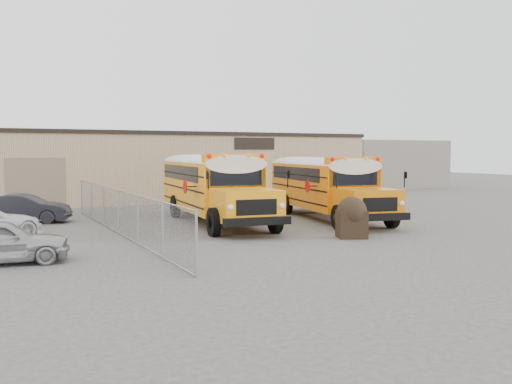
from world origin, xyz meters
name	(u,v)px	position (x,y,z in m)	size (l,w,h in m)	color
ground	(285,234)	(0.00, 0.00, 0.00)	(120.00, 120.00, 0.00)	#474341
warehouse	(149,165)	(0.00, 19.99, 2.37)	(30.20, 10.20, 4.67)	tan
chainlink_fence	(119,212)	(-6.00, 3.00, 0.90)	(0.07, 18.07, 1.81)	gray
distant_building_right	(381,164)	(24.00, 24.00, 2.20)	(10.00, 8.00, 4.40)	gray
school_bus_left	(181,176)	(-0.35, 11.93, 1.89)	(4.00, 11.39, 3.27)	#FF9B10
school_bus_right	(283,177)	(5.77, 10.52, 1.81)	(4.39, 10.96, 3.12)	orange
tarp_bundle	(352,217)	(1.86, -1.99, 0.82)	(1.34, 1.28, 1.60)	black
car_dark	(24,208)	(-9.14, 8.66, 0.68)	(1.44, 4.12, 1.36)	black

